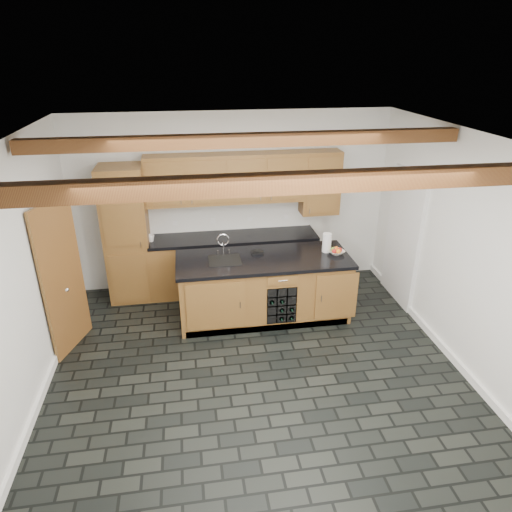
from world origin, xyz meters
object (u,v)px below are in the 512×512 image
Objects in this scene: kitchen_scale at (258,252)px; paper_towel at (327,243)px; island at (264,288)px; fruit_bowl at (336,252)px.

paper_towel is at bearing -9.66° from kitchen_scale.
island is 8.97× the size of paper_towel.
fruit_bowl is at bearing -0.35° from island.
kitchen_scale is 1.01m from paper_towel.
fruit_bowl is at bearing -42.79° from paper_towel.
paper_towel reaches higher than fruit_bowl.
fruit_bowl reaches higher than kitchen_scale.
paper_towel is at bearing 137.21° from fruit_bowl.
island is 0.53m from kitchen_scale.
island is at bearing 179.65° from fruit_bowl.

